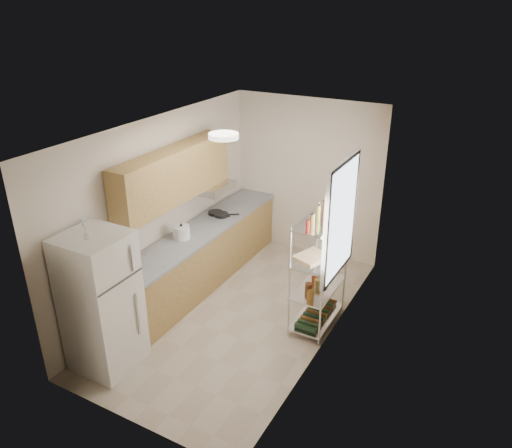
# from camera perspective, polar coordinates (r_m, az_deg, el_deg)

# --- Properties ---
(room) EXTENTS (2.52, 4.42, 2.62)m
(room) POSITION_cam_1_polar(r_m,az_deg,el_deg) (6.36, -1.99, -0.49)
(room) COLOR #BDAD99
(room) RESTS_ON ground
(counter_run) EXTENTS (0.63, 3.51, 0.90)m
(counter_run) POSITION_cam_1_polar(r_m,az_deg,el_deg) (7.52, -6.26, -3.65)
(counter_run) COLOR tan
(counter_run) RESTS_ON ground
(upper_cabinets) EXTENTS (0.33, 2.20, 0.72)m
(upper_cabinets) POSITION_cam_1_polar(r_m,az_deg,el_deg) (6.80, -9.35, 5.54)
(upper_cabinets) COLOR tan
(upper_cabinets) RESTS_ON room
(range_hood) EXTENTS (0.50, 0.60, 0.12)m
(range_hood) POSITION_cam_1_polar(r_m,az_deg,el_deg) (7.52, -5.12, 4.25)
(range_hood) COLOR #B7BABC
(range_hood) RESTS_ON room
(window) EXTENTS (0.06, 1.00, 1.46)m
(window) POSITION_cam_1_polar(r_m,az_deg,el_deg) (6.09, 9.67, 0.53)
(window) COLOR white
(window) RESTS_ON room
(bakers_rack) EXTENTS (0.45, 0.90, 1.73)m
(bakers_rack) POSITION_cam_1_polar(r_m,az_deg,el_deg) (6.29, 7.33, -2.92)
(bakers_rack) COLOR silver
(bakers_rack) RESTS_ON ground
(ceiling_dome) EXTENTS (0.34, 0.34, 0.05)m
(ceiling_dome) POSITION_cam_1_polar(r_m,az_deg,el_deg) (5.69, -3.74, 10.03)
(ceiling_dome) COLOR white
(ceiling_dome) RESTS_ON room
(refrigerator) EXTENTS (0.69, 0.69, 1.68)m
(refrigerator) POSITION_cam_1_polar(r_m,az_deg,el_deg) (5.97, -17.28, -8.54)
(refrigerator) COLOR white
(refrigerator) RESTS_ON ground
(wine_glass_a) EXTENTS (0.07, 0.07, 0.20)m
(wine_glass_a) POSITION_cam_1_polar(r_m,az_deg,el_deg) (5.55, -19.01, -0.33)
(wine_glass_a) COLOR silver
(wine_glass_a) RESTS_ON refrigerator
(wine_glass_b) EXTENTS (0.07, 0.07, 0.19)m
(wine_glass_b) POSITION_cam_1_polar(r_m,az_deg,el_deg) (5.48, -18.89, -0.69)
(wine_glass_b) COLOR silver
(wine_glass_b) RESTS_ON refrigerator
(rice_cooker) EXTENTS (0.23, 0.23, 0.19)m
(rice_cooker) POSITION_cam_1_polar(r_m,az_deg,el_deg) (7.04, -8.50, -0.93)
(rice_cooker) COLOR white
(rice_cooker) RESTS_ON counter_run
(frying_pan_large) EXTENTS (0.25, 0.25, 0.04)m
(frying_pan_large) POSITION_cam_1_polar(r_m,az_deg,el_deg) (7.79, -4.65, 1.29)
(frying_pan_large) COLOR black
(frying_pan_large) RESTS_ON counter_run
(frying_pan_small) EXTENTS (0.31, 0.31, 0.05)m
(frying_pan_small) POSITION_cam_1_polar(r_m,az_deg,el_deg) (7.71, -3.99, 1.06)
(frying_pan_small) COLOR black
(frying_pan_small) RESTS_ON counter_run
(cutting_board) EXTENTS (0.43, 0.49, 0.03)m
(cutting_board) POSITION_cam_1_polar(r_m,az_deg,el_deg) (6.30, 6.41, -3.68)
(cutting_board) COLOR tan
(cutting_board) RESTS_ON bakers_rack
(espresso_machine) EXTENTS (0.25, 0.31, 0.31)m
(espresso_machine) POSITION_cam_1_polar(r_m,az_deg,el_deg) (6.53, 9.04, -1.39)
(espresso_machine) COLOR black
(espresso_machine) RESTS_ON bakers_rack
(storage_bag) EXTENTS (0.11, 0.14, 0.15)m
(storage_bag) POSITION_cam_1_polar(r_m,az_deg,el_deg) (6.72, 6.92, -5.62)
(storage_bag) COLOR #983012
(storage_bag) RESTS_ON bakers_rack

